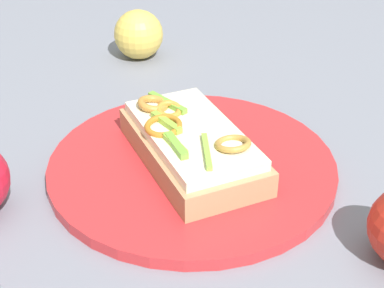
{
  "coord_description": "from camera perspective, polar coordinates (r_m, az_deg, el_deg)",
  "views": [
    {
      "loc": [
        -0.02,
        0.49,
        0.34
      ],
      "look_at": [
        0.0,
        0.0,
        0.03
      ],
      "focal_mm": 54.11,
      "sensor_mm": 36.0,
      "label": 1
    }
  ],
  "objects": [
    {
      "name": "plate",
      "position": [
        0.59,
        -0.0,
        -2.13
      ],
      "size": [
        0.29,
        0.29,
        0.01
      ],
      "primitive_type": "cylinder",
      "color": "red",
      "rests_on": "ground_plane"
    },
    {
      "name": "ground_plane",
      "position": [
        0.6,
        -0.0,
        -2.62
      ],
      "size": [
        2.0,
        2.0,
        0.0
      ],
      "primitive_type": "plane",
      "color": "slate",
      "rests_on": "ground"
    },
    {
      "name": "apple_4",
      "position": [
        0.84,
        -5.29,
        10.71
      ],
      "size": [
        0.1,
        0.1,
        0.07
      ],
      "primitive_type": "sphere",
      "rotation": [
        0.0,
        0.0,
        3.65
      ],
      "color": "gold",
      "rests_on": "ground_plane"
    },
    {
      "name": "sandwich",
      "position": [
        0.58,
        -0.09,
        -0.04
      ],
      "size": [
        0.16,
        0.2,
        0.05
      ],
      "rotation": [
        0.0,
        0.0,
        5.18
      ],
      "color": "tan",
      "rests_on": "plate"
    }
  ]
}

